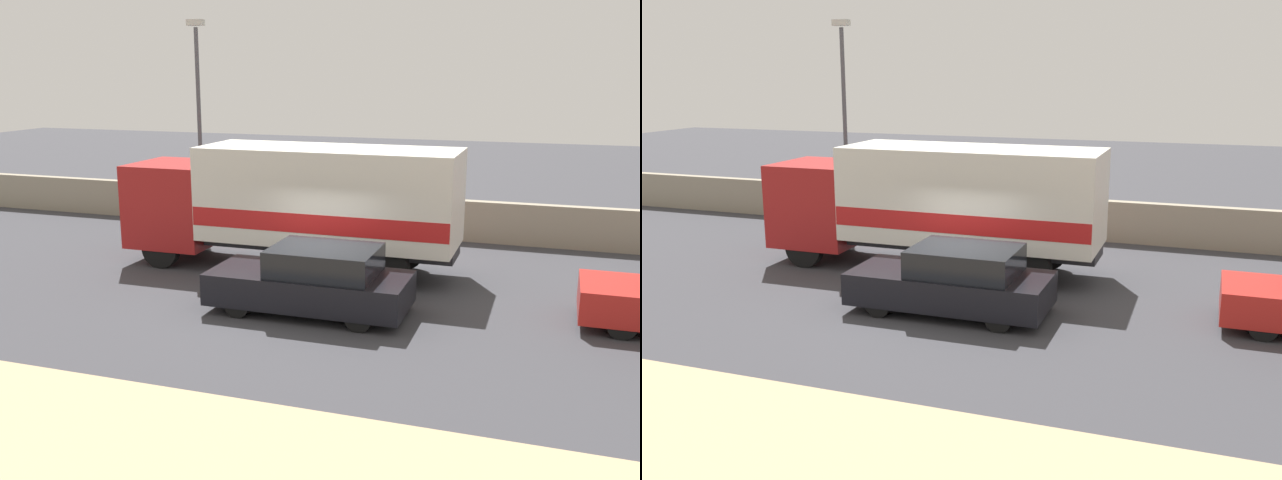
% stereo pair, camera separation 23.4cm
% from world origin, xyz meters
% --- Properties ---
extents(ground_plane, '(80.00, 80.00, 0.00)m').
position_xyz_m(ground_plane, '(0.00, 0.00, 0.00)').
color(ground_plane, '#38383D').
extents(dirt_shoulder_foreground, '(60.00, 4.43, 0.04)m').
position_xyz_m(dirt_shoulder_foreground, '(0.00, -6.89, 0.02)').
color(dirt_shoulder_foreground, tan).
rests_on(dirt_shoulder_foreground, ground_plane).
extents(stone_wall_backdrop, '(60.00, 0.35, 1.29)m').
position_xyz_m(stone_wall_backdrop, '(0.00, 7.78, 0.64)').
color(stone_wall_backdrop, gray).
rests_on(stone_wall_backdrop, ground_plane).
extents(street_lamp, '(0.56, 0.28, 6.86)m').
position_xyz_m(street_lamp, '(-6.44, 7.47, 3.98)').
color(street_lamp, '#4C4C51').
rests_on(street_lamp, ground_plane).
extents(box_truck, '(8.95, 2.42, 3.32)m').
position_xyz_m(box_truck, '(-1.21, 2.98, 1.85)').
color(box_truck, maroon).
rests_on(box_truck, ground_plane).
extents(car_hatchback, '(4.41, 1.90, 1.51)m').
position_xyz_m(car_hatchback, '(0.34, -0.18, 0.74)').
color(car_hatchback, black).
rests_on(car_hatchback, ground_plane).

